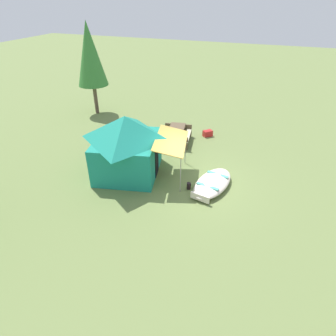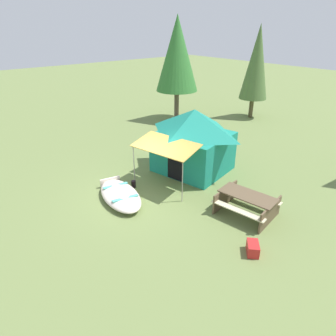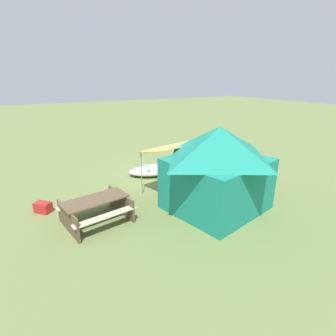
{
  "view_description": "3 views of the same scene",
  "coord_description": "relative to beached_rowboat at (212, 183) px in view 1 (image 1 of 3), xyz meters",
  "views": [
    {
      "loc": [
        -10.28,
        -2.62,
        7.21
      ],
      "look_at": [
        -0.59,
        0.97,
        0.87
      ],
      "focal_mm": 31.15,
      "sensor_mm": 36.0,
      "label": 1
    },
    {
      "loc": [
        8.51,
        -5.59,
        5.97
      ],
      "look_at": [
        0.4,
        1.06,
        0.91
      ],
      "focal_mm": 32.26,
      "sensor_mm": 36.0,
      "label": 2
    },
    {
      "loc": [
        5.03,
        9.21,
        4.15
      ],
      "look_at": [
        0.23,
        0.63,
        0.77
      ],
      "focal_mm": 28.2,
      "sensor_mm": 36.0,
      "label": 3
    }
  ],
  "objects": [
    {
      "name": "ground_plane",
      "position": [
        0.08,
        0.84,
        -0.2
      ],
      "size": [
        80.0,
        80.0,
        0.0
      ],
      "primitive_type": "plane",
      "color": "olive"
    },
    {
      "name": "beached_rowboat",
      "position": [
        0.0,
        0.0,
        0.0
      ],
      "size": [
        2.81,
        1.75,
        0.39
      ],
      "color": "beige",
      "rests_on": "ground_plane"
    },
    {
      "name": "canvas_cabin_tent",
      "position": [
        -0.17,
        3.86,
        1.22
      ],
      "size": [
        3.63,
        4.52,
        2.75
      ],
      "color": "#1A8673",
      "rests_on": "ground_plane"
    },
    {
      "name": "picnic_table",
      "position": [
        3.55,
        2.86,
        0.29
      ],
      "size": [
        2.12,
        1.84,
        0.77
      ],
      "color": "brown",
      "rests_on": "ground_plane"
    },
    {
      "name": "cooler_box",
      "position": [
        4.91,
        1.4,
        -0.03
      ],
      "size": [
        0.59,
        0.6,
        0.34
      ],
      "primitive_type": "cube",
      "rotation": [
        0.0,
        0.0,
        2.32
      ],
      "color": "red",
      "rests_on": "ground_plane"
    },
    {
      "name": "fuel_can",
      "position": [
        -0.47,
        0.9,
        -0.05
      ],
      "size": [
        0.24,
        0.24,
        0.29
      ],
      "primitive_type": "cylinder",
      "rotation": [
        0.0,
        0.0,
        1.05
      ],
      "color": "black",
      "rests_on": "ground_plane"
    },
    {
      "name": "pine_tree_back_right",
      "position": [
        5.92,
        9.36,
        3.59
      ],
      "size": [
        1.9,
        1.9,
        5.73
      ],
      "color": "brown",
      "rests_on": "ground_plane"
    }
  ]
}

